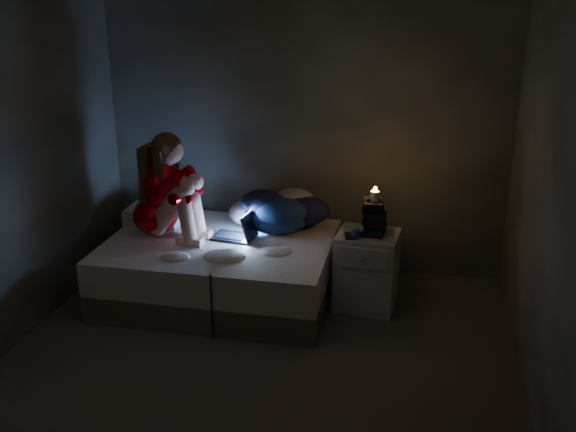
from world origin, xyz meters
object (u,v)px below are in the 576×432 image
(candle, at_px, (375,192))
(phone, at_px, (350,237))
(woman, at_px, (153,185))
(nightstand, at_px, (367,270))
(laptop, at_px, (233,225))
(bed, at_px, (221,268))

(candle, relative_size, phone, 0.57)
(woman, bearing_deg, nightstand, 8.85)
(woman, bearing_deg, laptop, 13.81)
(laptop, height_order, nightstand, laptop)
(woman, height_order, phone, woman)
(phone, bearing_deg, candle, 19.28)
(woman, bearing_deg, bed, 8.63)
(phone, bearing_deg, laptop, 158.48)
(laptop, height_order, candle, candle)
(bed, relative_size, woman, 2.04)
(bed, bearing_deg, candle, 3.46)
(nightstand, bearing_deg, bed, -171.56)
(candle, bearing_deg, phone, -145.24)
(bed, height_order, phone, phone)
(bed, distance_m, nightstand, 1.22)
(nightstand, distance_m, phone, 0.37)
(phone, bearing_deg, woman, 164.05)
(nightstand, bearing_deg, laptop, -174.52)
(bed, height_order, candle, candle)
(bed, distance_m, woman, 0.89)
(bed, relative_size, laptop, 5.37)
(candle, bearing_deg, bed, -176.54)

